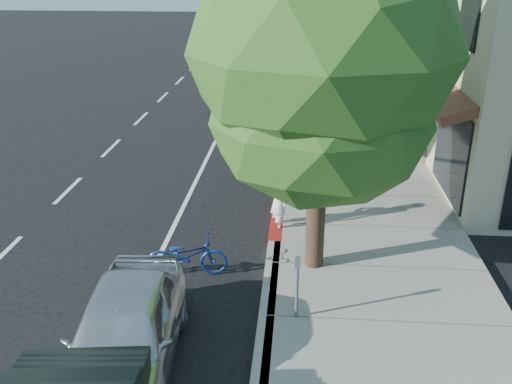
# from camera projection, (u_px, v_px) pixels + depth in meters

# --- Properties ---
(ground) EXTENTS (120.00, 120.00, 0.00)m
(ground) POSITION_uv_depth(u_px,v_px,m) (277.00, 228.00, 14.35)
(ground) COLOR black
(ground) RESTS_ON ground
(sidewalk) EXTENTS (4.60, 56.00, 0.15)m
(sidewalk) POSITION_uv_depth(u_px,v_px,m) (347.00, 135.00, 21.52)
(sidewalk) COLOR gray
(sidewalk) RESTS_ON ground
(curb) EXTENTS (0.30, 56.00, 0.15)m
(curb) POSITION_uv_depth(u_px,v_px,m) (287.00, 134.00, 21.69)
(curb) COLOR #9E998E
(curb) RESTS_ON ground
(curb_red_segment) EXTENTS (0.32, 4.00, 0.15)m
(curb_red_segment) POSITION_uv_depth(u_px,v_px,m) (278.00, 209.00, 15.24)
(curb_red_segment) COLOR maroon
(curb_red_segment) RESTS_ON ground
(storefront_building) EXTENTS (10.00, 36.00, 7.00)m
(storefront_building) POSITION_uv_depth(u_px,v_px,m) (483.00, 17.00, 28.87)
(storefront_building) COLOR beige
(storefront_building) RESTS_ON ground
(street_tree_0) EXTENTS (5.21, 5.21, 7.64)m
(street_tree_0) POSITION_uv_depth(u_px,v_px,m) (323.00, 56.00, 10.68)
(street_tree_0) COLOR black
(street_tree_0) RESTS_ON ground
(street_tree_1) EXTENTS (4.17, 4.17, 7.16)m
(street_tree_1) POSITION_uv_depth(u_px,v_px,m) (317.00, 27.00, 16.26)
(street_tree_1) COLOR black
(street_tree_1) RESTS_ON ground
(street_tree_2) EXTENTS (4.74, 4.74, 6.97)m
(street_tree_2) POSITION_uv_depth(u_px,v_px,m) (314.00, 16.00, 21.89)
(street_tree_2) COLOR black
(street_tree_2) RESTS_ON ground
(cyclist) EXTENTS (0.62, 0.74, 1.74)m
(cyclist) POSITION_uv_depth(u_px,v_px,m) (280.00, 198.00, 13.92)
(cyclist) COLOR white
(cyclist) RESTS_ON ground
(bicycle) EXTENTS (1.78, 0.78, 0.91)m
(bicycle) POSITION_uv_depth(u_px,v_px,m) (187.00, 255.00, 12.10)
(bicycle) COLOR navy
(bicycle) RESTS_ON ground
(silver_suv) EXTENTS (3.00, 5.96, 1.62)m
(silver_suv) POSITION_uv_depth(u_px,v_px,m) (270.00, 115.00, 21.46)
(silver_suv) COLOR #B4B4B9
(silver_suv) RESTS_ON ground
(dark_sedan) EXTENTS (1.76, 4.66, 1.52)m
(dark_sedan) POSITION_uv_depth(u_px,v_px,m) (279.00, 92.00, 25.31)
(dark_sedan) COLOR black
(dark_sedan) RESTS_ON ground
(white_pickup) EXTENTS (2.84, 6.18, 1.75)m
(white_pickup) POSITION_uv_depth(u_px,v_px,m) (249.00, 72.00, 29.08)
(white_pickup) COLOR white
(white_pickup) RESTS_ON ground
(dark_suv_far) EXTENTS (2.64, 5.40, 1.77)m
(dark_suv_far) POSITION_uv_depth(u_px,v_px,m) (261.00, 47.00, 37.11)
(dark_suv_far) COLOR black
(dark_suv_far) RESTS_ON ground
(near_car_a) EXTENTS (2.02, 4.34, 1.44)m
(near_car_a) POSITION_uv_depth(u_px,v_px,m) (125.00, 333.00, 9.18)
(near_car_a) COLOR silver
(near_car_a) RESTS_ON ground
(pedestrian) EXTENTS (1.04, 1.00, 1.69)m
(pedestrian) POSITION_uv_depth(u_px,v_px,m) (321.00, 90.00, 24.63)
(pedestrian) COLOR black
(pedestrian) RESTS_ON sidewalk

